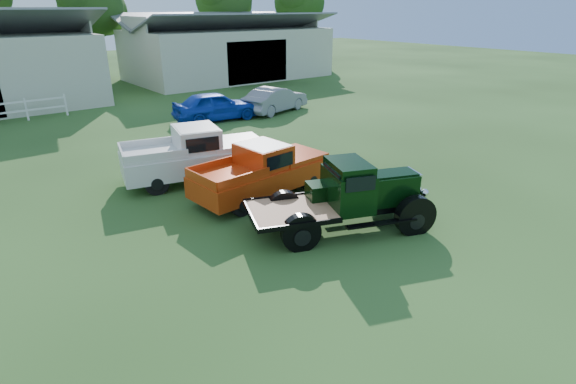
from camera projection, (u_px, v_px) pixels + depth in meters
ground at (311, 245)px, 11.64m from camera, size 120.00×120.00×0.00m
shed_right at (228, 46)px, 38.26m from camera, size 16.80×9.20×5.20m
tree_c at (94, 23)px, 36.74m from camera, size 5.40×5.40×9.00m
tree_d at (225, 15)px, 44.71m from camera, size 6.00×6.00×10.00m
tree_e at (299, 17)px, 47.93m from camera, size 5.70×5.70×9.50m
vintage_flatbed at (344, 196)px, 12.13m from camera, size 5.31×3.66×1.96m
red_pickup at (261, 170)px, 14.36m from camera, size 4.92×2.23×1.75m
white_pickup at (195, 154)px, 15.71m from camera, size 5.44×3.14×1.88m
misc_car_blue at (216, 106)px, 24.19m from camera, size 4.78×2.51×1.55m
misc_car_grey at (275, 100)px, 26.12m from camera, size 4.65×2.64×1.45m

